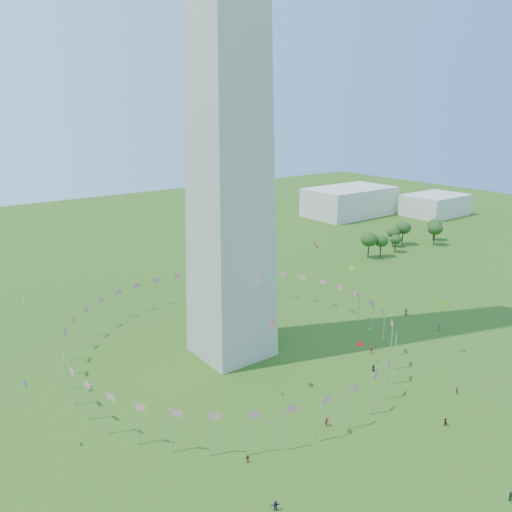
% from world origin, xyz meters
% --- Properties ---
extents(ground, '(600.00, 600.00, 0.00)m').
position_xyz_m(ground, '(0.00, 0.00, 0.00)').
color(ground, '#274E12').
rests_on(ground, ground).
extents(flag_ring, '(80.24, 80.24, 9.00)m').
position_xyz_m(flag_ring, '(-0.00, 50.00, 4.50)').
color(flag_ring, silver).
rests_on(flag_ring, ground).
extents(gov_building_east_a, '(50.00, 30.00, 16.00)m').
position_xyz_m(gov_building_east_a, '(150.00, 150.00, 8.00)').
color(gov_building_east_a, beige).
rests_on(gov_building_east_a, ground).
extents(gov_building_east_b, '(35.00, 25.00, 12.00)m').
position_xyz_m(gov_building_east_b, '(190.00, 120.00, 6.00)').
color(gov_building_east_b, beige).
rests_on(gov_building_east_b, ground).
extents(crowd, '(104.84, 77.91, 2.02)m').
position_xyz_m(crowd, '(7.47, 2.70, 0.87)').
color(crowd, gray).
rests_on(crowd, ground).
extents(kites_aloft, '(103.07, 77.58, 29.88)m').
position_xyz_m(kites_aloft, '(16.72, 20.87, 18.41)').
color(kites_aloft, red).
rests_on(kites_aloft, ground).
extents(tree_line_east, '(53.79, 15.79, 10.79)m').
position_xyz_m(tree_line_east, '(114.87, 85.16, 4.99)').
color(tree_line_east, '#2A551C').
rests_on(tree_line_east, ground).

